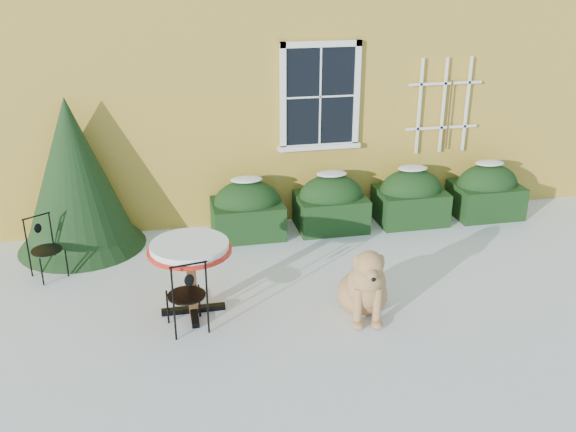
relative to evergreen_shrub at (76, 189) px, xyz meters
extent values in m
plane|color=white|center=(2.72, -2.64, -0.88)|extent=(80.00, 80.00, 0.00)
cube|color=gold|center=(2.72, 4.36, 2.12)|extent=(12.00, 8.00, 6.00)
cube|color=black|center=(3.62, 0.32, 1.09)|extent=(1.05, 0.03, 1.45)
cube|color=white|center=(3.62, 0.31, 1.86)|extent=(1.23, 0.06, 0.09)
cube|color=white|center=(3.62, 0.31, 0.32)|extent=(1.23, 0.06, 0.09)
cube|color=white|center=(3.05, 0.31, 1.09)|extent=(0.09, 0.06, 1.63)
cube|color=white|center=(4.19, 0.31, 1.09)|extent=(0.09, 0.06, 1.63)
cube|color=white|center=(3.62, 0.30, 1.09)|extent=(0.02, 0.02, 1.45)
cube|color=white|center=(3.62, 0.30, 1.09)|extent=(1.05, 0.02, 0.02)
cube|color=white|center=(3.62, 0.31, 0.32)|extent=(1.29, 0.14, 0.07)
cube|color=white|center=(5.22, 0.30, 0.87)|extent=(0.04, 0.03, 1.50)
cube|color=white|center=(5.62, 0.30, 0.87)|extent=(0.04, 0.03, 1.50)
cube|color=white|center=(6.02, 0.30, 0.87)|extent=(0.04, 0.03, 1.50)
cube|color=white|center=(5.62, 0.30, 0.52)|extent=(1.20, 0.03, 0.04)
cube|color=white|center=(5.62, 0.30, 1.22)|extent=(1.20, 0.03, 0.04)
cylinder|color=#472D19|center=(5.72, 0.28, 0.72)|extent=(0.02, 0.02, 1.10)
cube|color=black|center=(2.42, -0.09, -0.62)|extent=(1.05, 0.80, 0.52)
ellipsoid|color=black|center=(2.42, -0.09, -0.36)|extent=(1.00, 0.72, 0.67)
ellipsoid|color=white|center=(2.42, -0.09, 0.00)|extent=(0.47, 0.32, 0.06)
cube|color=black|center=(3.72, -0.09, -0.62)|extent=(1.05, 0.80, 0.52)
ellipsoid|color=black|center=(3.72, -0.09, -0.36)|extent=(1.00, 0.72, 0.67)
ellipsoid|color=white|center=(3.72, -0.09, 0.00)|extent=(0.47, 0.32, 0.06)
cube|color=black|center=(5.02, -0.09, -0.62)|extent=(1.05, 0.80, 0.52)
ellipsoid|color=black|center=(5.02, -0.09, -0.36)|extent=(1.00, 0.72, 0.67)
ellipsoid|color=white|center=(5.02, -0.09, 0.00)|extent=(0.47, 0.32, 0.06)
cube|color=black|center=(6.32, -0.09, -0.62)|extent=(1.05, 0.80, 0.52)
ellipsoid|color=black|center=(6.32, -0.09, -0.36)|extent=(1.00, 0.72, 0.67)
ellipsoid|color=white|center=(6.32, -0.09, 0.00)|extent=(0.47, 0.32, 0.06)
cone|color=black|center=(0.00, 0.00, -0.36)|extent=(1.81, 1.81, 1.05)
cone|color=black|center=(0.00, 0.00, 0.21)|extent=(1.62, 1.62, 2.19)
cube|color=black|center=(1.45, -2.21, -0.85)|extent=(0.76, 0.09, 0.06)
cube|color=black|center=(1.45, -2.21, -0.85)|extent=(0.09, 0.76, 0.06)
cube|color=#52361C|center=(1.45, -2.21, -0.48)|extent=(0.11, 0.11, 0.81)
cylinder|color=red|center=(1.45, -2.21, -0.07)|extent=(0.97, 0.97, 0.04)
cylinder|color=white|center=(1.45, -2.21, -0.02)|extent=(0.90, 0.90, 0.08)
cylinder|color=black|center=(1.52, -2.34, -0.67)|extent=(0.02, 0.02, 0.42)
cylinder|color=black|center=(1.15, -2.40, -0.67)|extent=(0.02, 0.02, 0.42)
cylinder|color=black|center=(1.59, -2.70, -0.67)|extent=(0.02, 0.02, 0.42)
cylinder|color=black|center=(1.22, -2.77, -0.67)|extent=(0.02, 0.02, 0.42)
cylinder|color=black|center=(1.37, -2.55, -0.46)|extent=(0.43, 0.43, 0.02)
cylinder|color=black|center=(1.59, -2.70, -0.23)|extent=(0.02, 0.02, 0.47)
cylinder|color=black|center=(1.22, -2.77, -0.23)|extent=(0.02, 0.02, 0.47)
cylinder|color=black|center=(1.40, -2.74, 0.01)|extent=(0.41, 0.10, 0.02)
ellipsoid|color=black|center=(1.40, -2.74, -0.18)|extent=(0.12, 0.05, 0.15)
cylinder|color=black|center=(-0.40, -1.15, -0.69)|extent=(0.02, 0.02, 0.38)
cylinder|color=black|center=(-0.11, -0.96, -0.69)|extent=(0.02, 0.02, 0.38)
cylinder|color=black|center=(-0.58, -0.86, -0.69)|extent=(0.02, 0.02, 0.38)
cylinder|color=black|center=(-0.29, -0.68, -0.69)|extent=(0.02, 0.02, 0.38)
cylinder|color=black|center=(-0.34, -0.91, -0.50)|extent=(0.39, 0.39, 0.02)
cylinder|color=black|center=(-0.58, -0.86, -0.28)|extent=(0.02, 0.02, 0.43)
cylinder|color=black|center=(-0.29, -0.68, -0.28)|extent=(0.02, 0.02, 0.43)
cylinder|color=black|center=(-0.44, -0.77, -0.07)|extent=(0.33, 0.22, 0.02)
ellipsoid|color=black|center=(-0.44, -0.77, -0.24)|extent=(0.10, 0.08, 0.13)
ellipsoid|color=tan|center=(3.44, -2.56, -0.66)|extent=(0.69, 0.74, 0.48)
ellipsoid|color=tan|center=(3.40, -2.77, -0.44)|extent=(0.51, 0.47, 0.60)
sphere|color=tan|center=(3.39, -2.84, -0.31)|extent=(0.37, 0.37, 0.37)
cylinder|color=tan|center=(3.27, -2.91, -0.64)|extent=(0.10, 0.10, 0.48)
cylinder|color=tan|center=(3.49, -2.94, -0.64)|extent=(0.10, 0.10, 0.48)
ellipsoid|color=tan|center=(3.26, -2.96, -0.84)|extent=(0.13, 0.17, 0.08)
ellipsoid|color=tan|center=(3.48, -2.99, -0.84)|extent=(0.13, 0.17, 0.08)
cylinder|color=tan|center=(3.39, -2.85, -0.25)|extent=(0.26, 0.30, 0.26)
sphere|color=tan|center=(3.38, -2.90, -0.12)|extent=(0.32, 0.32, 0.32)
ellipsoid|color=tan|center=(3.36, -3.04, -0.16)|extent=(0.18, 0.27, 0.14)
sphere|color=black|center=(3.35, -3.15, -0.16)|extent=(0.05, 0.05, 0.05)
ellipsoid|color=tan|center=(3.25, -2.84, -0.12)|extent=(0.09, 0.12, 0.20)
ellipsoid|color=tan|center=(3.53, -2.88, -0.12)|extent=(0.09, 0.12, 0.20)
cylinder|color=tan|center=(3.67, -2.35, -0.82)|extent=(0.22, 0.39, 0.09)
camera|label=1|loc=(1.19, -8.95, 3.09)|focal=40.00mm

